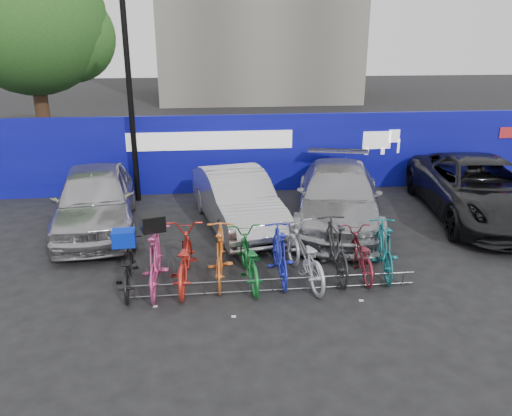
{
  "coord_description": "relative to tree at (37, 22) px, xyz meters",
  "views": [
    {
      "loc": [
        -1.23,
        -9.03,
        4.7
      ],
      "look_at": [
        -0.04,
        2.0,
        0.81
      ],
      "focal_mm": 35.0,
      "sensor_mm": 36.0,
      "label": 1
    }
  ],
  "objects": [
    {
      "name": "ground",
      "position": [
        6.77,
        -10.06,
        -5.07
      ],
      "size": [
        100.0,
        100.0,
        0.0
      ],
      "primitive_type": "plane",
      "color": "black",
      "rests_on": "ground"
    },
    {
      "name": "hoarding",
      "position": [
        6.78,
        -4.06,
        -3.86
      ],
      "size": [
        22.0,
        0.18,
        2.4
      ],
      "color": "#090A87",
      "rests_on": "ground"
    },
    {
      "name": "tree",
      "position": [
        0.0,
        0.0,
        0.0
      ],
      "size": [
        5.4,
        5.2,
        7.8
      ],
      "color": "#382314",
      "rests_on": "ground"
    },
    {
      "name": "lamppost",
      "position": [
        3.57,
        -4.66,
        -1.8
      ],
      "size": [
        0.25,
        0.5,
        6.11
      ],
      "color": "black",
      "rests_on": "ground"
    },
    {
      "name": "bike_rack",
      "position": [
        6.77,
        -10.66,
        -4.91
      ],
      "size": [
        5.6,
        0.03,
        0.3
      ],
      "color": "#595B60",
      "rests_on": "ground"
    },
    {
      "name": "car_0",
      "position": [
        2.82,
        -6.92,
        -4.27
      ],
      "size": [
        2.46,
        4.91,
        1.61
      ],
      "primitive_type": "imported",
      "rotation": [
        0.0,
        0.0,
        0.12
      ],
      "color": "#A4A3A8",
      "rests_on": "ground"
    },
    {
      "name": "car_1",
      "position": [
        6.36,
        -7.08,
        -4.35
      ],
      "size": [
        2.35,
        4.58,
        1.44
      ],
      "primitive_type": "imported",
      "rotation": [
        0.0,
        0.0,
        0.2
      ],
      "color": "#A3A3A7",
      "rests_on": "ground"
    },
    {
      "name": "car_2",
      "position": [
        8.96,
        -7.19,
        -4.32
      ],
      "size": [
        3.3,
        5.53,
        1.5
      ],
      "primitive_type": "imported",
      "rotation": [
        0.0,
        0.0,
        -0.25
      ],
      "color": "#9A9A9F",
      "rests_on": "ground"
    },
    {
      "name": "car_3",
      "position": [
        12.84,
        -7.15,
        -4.27
      ],
      "size": [
        3.4,
        6.04,
        1.59
      ],
      "primitive_type": "imported",
      "rotation": [
        0.0,
        0.0,
        -0.14
      ],
      "color": "black",
      "rests_on": "ground"
    },
    {
      "name": "bike_0",
      "position": [
        4.0,
        -10.21,
        -4.61
      ],
      "size": [
        0.76,
        1.79,
        0.92
      ],
      "primitive_type": "imported",
      "rotation": [
        0.0,
        0.0,
        3.23
      ],
      "color": "black",
      "rests_on": "ground"
    },
    {
      "name": "bike_1",
      "position": [
        4.55,
        -10.23,
        -4.46
      ],
      "size": [
        0.57,
        2.01,
        1.21
      ],
      "primitive_type": "imported",
      "rotation": [
        0.0,
        0.0,
        3.14
      ],
      "color": "#C13E7D",
      "rests_on": "ground"
    },
    {
      "name": "bike_2",
      "position": [
        5.09,
        -10.09,
        -4.52
      ],
      "size": [
        0.83,
        2.12,
        1.09
      ],
      "primitive_type": "imported",
      "rotation": [
        0.0,
        0.0,
        3.09
      ],
      "color": "red",
      "rests_on": "ground"
    },
    {
      "name": "bike_3",
      "position": [
        5.81,
        -10.04,
        -4.5
      ],
      "size": [
        0.66,
        1.92,
        1.14
      ],
      "primitive_type": "imported",
      "rotation": [
        0.0,
        0.0,
        3.07
      ],
      "color": "orange",
      "rests_on": "ground"
    },
    {
      "name": "bike_4",
      "position": [
        6.36,
        -10.17,
        -4.56
      ],
      "size": [
        0.82,
        1.99,
        1.02
      ],
      "primitive_type": "imported",
      "rotation": [
        0.0,
        0.0,
        3.21
      ],
      "color": "#136F2B",
      "rests_on": "ground"
    },
    {
      "name": "bike_5",
      "position": [
        7.0,
        -10.09,
        -4.52
      ],
      "size": [
        0.53,
        1.84,
        1.1
      ],
      "primitive_type": "imported",
      "rotation": [
        0.0,
        0.0,
        3.14
      ],
      "color": "#1E27B3",
      "rests_on": "ground"
    },
    {
      "name": "bike_6",
      "position": [
        7.46,
        -10.21,
        -4.52
      ],
      "size": [
        1.04,
        2.17,
        1.09
      ],
      "primitive_type": "imported",
      "rotation": [
        0.0,
        0.0,
        3.3
      ],
      "color": "#B3B4BC",
      "rests_on": "ground"
    },
    {
      "name": "bike_7",
      "position": [
        8.13,
        -10.04,
        -4.47
      ],
      "size": [
        0.56,
        1.98,
        1.19
      ],
      "primitive_type": "imported",
      "rotation": [
        0.0,
        0.0,
        3.14
      ],
      "color": "black",
      "rests_on": "ground"
    },
    {
      "name": "bike_8",
      "position": [
        8.66,
        -10.07,
        -4.61
      ],
      "size": [
        0.66,
        1.77,
        0.92
      ],
      "primitive_type": "imported",
      "rotation": [
        0.0,
        0.0,
        3.11
      ],
      "color": "maroon",
      "rests_on": "ground"
    },
    {
      "name": "bike_9",
      "position": [
        9.15,
        -10.08,
        -4.52
      ],
      "size": [
        0.81,
        1.9,
        1.1
      ],
      "primitive_type": "imported",
      "rotation": [
        0.0,
        0.0,
        2.98
      ],
      "color": "#14676E",
      "rests_on": "ground"
    },
    {
      "name": "cargo_crate",
      "position": [
        4.0,
        -10.21,
        -4.0
      ],
      "size": [
        0.45,
        0.35,
        0.31
      ],
      "primitive_type": "cube",
      "rotation": [
        0.0,
        0.0,
        0.06
      ],
      "color": "#0523BF",
      "rests_on": "bike_0"
    },
    {
      "name": "cargo_topcase",
      "position": [
        4.55,
        -10.23,
        -3.7
      ],
      "size": [
        0.51,
        0.48,
        0.31
      ],
      "primitive_type": "cube",
      "rotation": [
        0.0,
        0.0,
        0.29
      ],
      "color": "black",
      "rests_on": "bike_1"
    }
  ]
}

